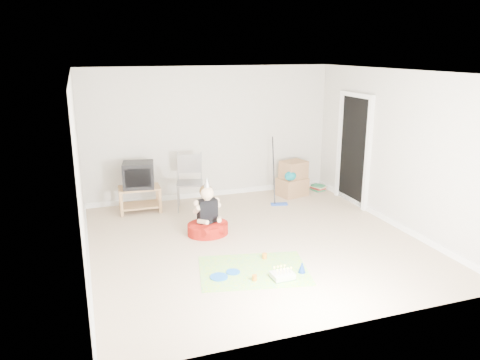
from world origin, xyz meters
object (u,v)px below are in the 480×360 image
object	(u,v)px
folding_chair	(190,183)
birthday_cake	(282,276)
crt_tv	(138,175)
cardboard_boxes	(293,179)
seated_woman	(208,222)
tv_stand	(140,197)

from	to	relation	value
folding_chair	birthday_cake	world-z (taller)	folding_chair
crt_tv	birthday_cake	size ratio (longest dim) A/B	1.85
cardboard_boxes	seated_woman	size ratio (longest dim) A/B	0.73
seated_woman	tv_stand	bearing A→B (deg)	121.11
folding_chair	seated_woman	bearing A→B (deg)	-90.56
crt_tv	folding_chair	distance (m)	0.94
cardboard_boxes	tv_stand	bearing A→B (deg)	179.93
tv_stand	seated_woman	bearing A→B (deg)	-58.89
seated_woman	birthday_cake	distance (m)	1.88
crt_tv	folding_chair	world-z (taller)	folding_chair
crt_tv	cardboard_boxes	world-z (taller)	crt_tv
tv_stand	seated_woman	xyz separation A→B (m)	(0.89, -1.48, -0.07)
crt_tv	birthday_cake	world-z (taller)	crt_tv
birthday_cake	seated_woman	bearing A→B (deg)	106.26
folding_chair	cardboard_boxes	bearing A→B (deg)	4.64
cardboard_boxes	seated_woman	xyz separation A→B (m)	(-2.20, -1.48, -0.13)
cardboard_boxes	birthday_cake	distance (m)	3.69
cardboard_boxes	seated_woman	bearing A→B (deg)	-146.13
birthday_cake	folding_chair	bearing A→B (deg)	99.39
cardboard_boxes	birthday_cake	xyz separation A→B (m)	(-1.67, -3.28, -0.30)
crt_tv	folding_chair	bearing A→B (deg)	-1.76
folding_chair	birthday_cake	xyz separation A→B (m)	(0.51, -3.10, -0.47)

